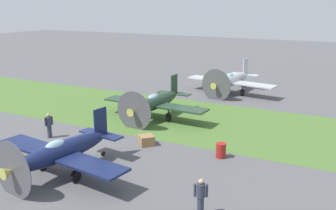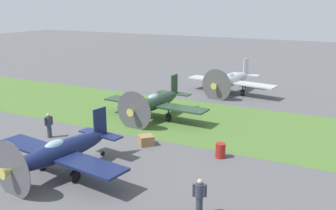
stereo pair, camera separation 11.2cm
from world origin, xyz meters
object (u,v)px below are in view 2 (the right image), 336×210
at_px(fuel_drum, 220,150).
at_px(supply_crate, 146,140).
at_px(airplane_lead, 61,151).
at_px(airplane_wingman, 156,102).
at_px(ground_crew_chief, 49,125).
at_px(ground_crew_mechanic, 199,196).
at_px(airplane_trail, 232,80).

distance_m(fuel_drum, supply_crate, 5.06).
bearing_deg(airplane_lead, airplane_wingman, -79.84).
bearing_deg(fuel_drum, ground_crew_chief, 10.02).
distance_m(airplane_lead, airplane_wingman, 11.43).
xyz_separation_m(airplane_wingman, ground_crew_chief, (4.29, 7.38, -0.43)).
distance_m(airplane_lead, fuel_drum, 9.22).
xyz_separation_m(airplane_wingman, ground_crew_mechanic, (-8.82, 11.89, -0.43)).
xyz_separation_m(ground_crew_mechanic, supply_crate, (6.46, -6.34, -0.59)).
distance_m(airplane_lead, ground_crew_chief, 6.31).
bearing_deg(ground_crew_mechanic, supply_crate, -67.83).
relative_size(ground_crew_chief, supply_crate, 1.92).
distance_m(ground_crew_chief, fuel_drum, 11.89).
height_order(ground_crew_chief, fuel_drum, ground_crew_chief).
relative_size(ground_crew_chief, fuel_drum, 1.92).
xyz_separation_m(airplane_lead, ground_crew_chief, (4.84, -4.03, -0.41)).
relative_size(ground_crew_chief, ground_crew_mechanic, 1.00).
xyz_separation_m(airplane_wingman, fuel_drum, (-7.41, 5.32, -0.89)).
relative_size(airplane_trail, supply_crate, 10.48).
xyz_separation_m(airplane_wingman, airplane_trail, (-2.64, -11.09, 0.06)).
height_order(airplane_lead, airplane_trail, airplane_trail).
bearing_deg(ground_crew_chief, supply_crate, 119.76).
bearing_deg(ground_crew_chief, airplane_trail, 173.75).
xyz_separation_m(airplane_trail, ground_crew_chief, (6.92, 18.47, -0.49)).
height_order(airplane_wingman, ground_crew_chief, airplane_wingman).
relative_size(airplane_trail, fuel_drum, 10.48).
xyz_separation_m(fuel_drum, supply_crate, (5.05, 0.23, -0.13)).
distance_m(airplane_wingman, airplane_trail, 11.40).
relative_size(airplane_lead, airplane_trail, 0.95).
xyz_separation_m(ground_crew_chief, supply_crate, (-6.65, -1.84, -0.59)).
bearing_deg(airplane_trail, supply_crate, 97.87).
distance_m(airplane_trail, ground_crew_chief, 19.73).
xyz_separation_m(airplane_lead, fuel_drum, (-6.86, -6.10, -0.87)).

